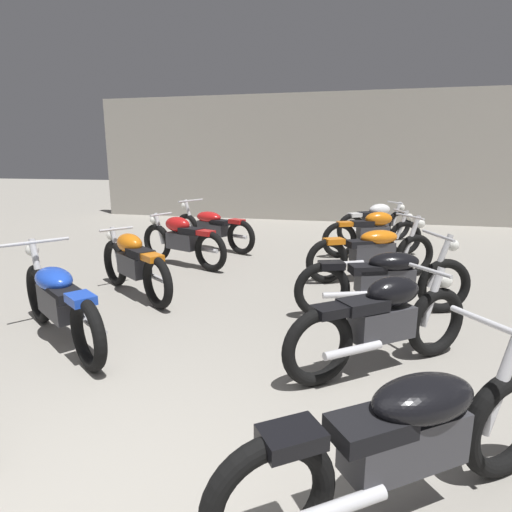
% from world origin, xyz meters
% --- Properties ---
extents(back_wall, '(13.24, 0.24, 3.60)m').
position_xyz_m(back_wall, '(0.00, 11.41, 1.80)').
color(back_wall, '#9E998E').
rests_on(back_wall, ground).
extents(motorcycle_left_row_1, '(1.83, 1.34, 0.97)m').
position_xyz_m(motorcycle_left_row_1, '(-1.57, 2.20, 0.45)').
color(motorcycle_left_row_1, black).
rests_on(motorcycle_left_row_1, ground).
extents(motorcycle_left_row_2, '(1.65, 1.25, 0.88)m').
position_xyz_m(motorcycle_left_row_2, '(-1.59, 3.74, 0.46)').
color(motorcycle_left_row_2, black).
rests_on(motorcycle_left_row_2, ground).
extents(motorcycle_left_row_3, '(1.86, 0.86, 0.88)m').
position_xyz_m(motorcycle_left_row_3, '(-1.62, 5.44, 0.46)').
color(motorcycle_left_row_3, black).
rests_on(motorcycle_left_row_3, ground).
extents(motorcycle_left_row_4, '(2.02, 1.07, 0.97)m').
position_xyz_m(motorcycle_left_row_4, '(-1.56, 6.84, 0.45)').
color(motorcycle_left_row_4, black).
rests_on(motorcycle_left_row_4, ground).
extents(motorcycle_right_row_0, '(1.83, 1.35, 0.97)m').
position_xyz_m(motorcycle_right_row_0, '(1.60, 0.75, 0.45)').
color(motorcycle_right_row_0, black).
rests_on(motorcycle_right_row_0, ground).
extents(motorcycle_right_row_1, '(1.62, 1.30, 0.88)m').
position_xyz_m(motorcycle_right_row_1, '(1.56, 2.37, 0.46)').
color(motorcycle_right_row_1, black).
rests_on(motorcycle_right_row_1, ground).
extents(motorcycle_right_row_2, '(2.08, 0.95, 0.97)m').
position_xyz_m(motorcycle_right_row_2, '(1.66, 3.76, 0.45)').
color(motorcycle_right_row_2, black).
rests_on(motorcycle_right_row_2, ground).
extents(motorcycle_right_row_3, '(1.95, 1.18, 0.97)m').
position_xyz_m(motorcycle_right_row_3, '(1.56, 5.32, 0.45)').
color(motorcycle_right_row_3, black).
rests_on(motorcycle_right_row_3, ground).
extents(motorcycle_right_row_4, '(1.87, 0.83, 0.88)m').
position_xyz_m(motorcycle_right_row_4, '(1.61, 6.93, 0.46)').
color(motorcycle_right_row_4, black).
rests_on(motorcycle_right_row_4, ground).
extents(motorcycle_right_row_5, '(1.65, 1.26, 0.88)m').
position_xyz_m(motorcycle_right_row_5, '(1.70, 8.37, 0.46)').
color(motorcycle_right_row_5, black).
rests_on(motorcycle_right_row_5, ground).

